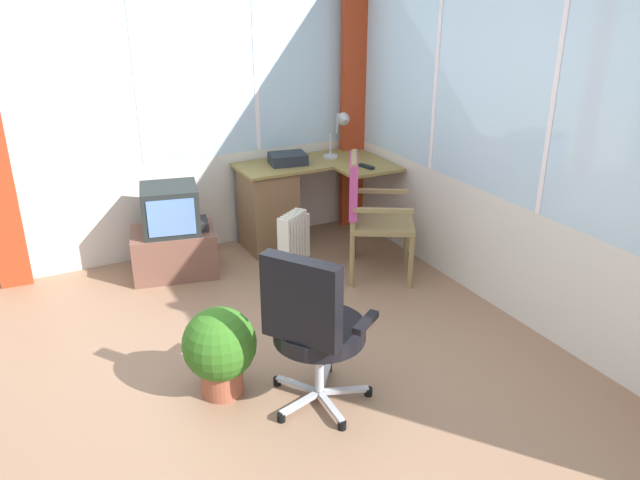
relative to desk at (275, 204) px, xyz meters
The scene contains 13 objects.
ground 2.26m from the desk, 116.49° to the right, with size 4.91×5.54×0.06m, color #8E694F.
north_window_panel 1.35m from the desk, 162.38° to the left, with size 3.91×0.07×2.52m.
east_window_panel 2.38m from the desk, 63.44° to the right, with size 0.07×4.54×2.52m.
curtain_corner 1.20m from the desk, 12.06° to the left, with size 0.23×0.07×2.42m, color #A6361A.
desk is the anchor object (origin of this frame).
desk_lamp 0.86m from the desk, ahead, with size 0.23×0.20×0.40m.
tv_remote 0.84m from the desk, 30.57° to the right, with size 0.04×0.15×0.02m, color black.
paper_tray 0.40m from the desk, ahead, with size 0.30×0.23×0.09m, color #1F262C.
wooden_armchair 0.94m from the desk, 64.84° to the right, with size 0.66×0.66×0.96m.
office_chair 2.26m from the desk, 108.57° to the right, with size 0.60×0.61×0.94m.
tv_on_stand 0.93m from the desk, behind, with size 0.72×0.57×0.72m.
space_heater 0.65m from the desk, 100.28° to the right, with size 0.36×0.32×0.54m.
potted_plant 2.10m from the desk, 122.10° to the right, with size 0.42×0.42×0.53m.
Camera 1 is at (-1.02, -2.72, 2.22)m, focal length 35.65 mm.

